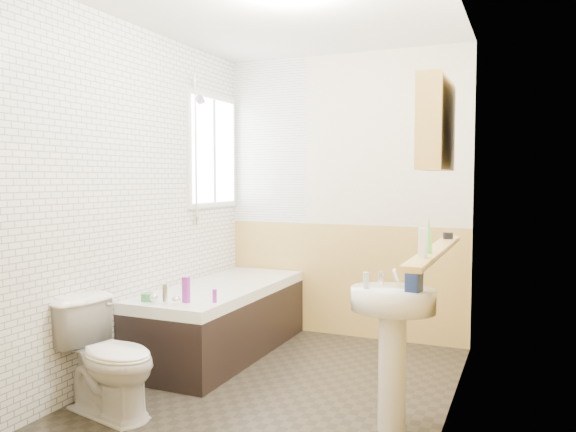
# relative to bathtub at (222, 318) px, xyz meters

# --- Properties ---
(floor) EXTENTS (2.80, 2.80, 0.00)m
(floor) POSITION_rel_bathtub_xyz_m (0.73, -0.51, -0.29)
(floor) COLOR black
(floor) RESTS_ON ground
(ceiling) EXTENTS (2.80, 2.80, 0.00)m
(ceiling) POSITION_rel_bathtub_xyz_m (0.73, -0.51, 2.21)
(ceiling) COLOR white
(ceiling) RESTS_ON ground
(wall_back) EXTENTS (2.20, 0.02, 2.50)m
(wall_back) POSITION_rel_bathtub_xyz_m (0.73, 0.90, 0.96)
(wall_back) COLOR beige
(wall_back) RESTS_ON ground
(wall_front) EXTENTS (2.20, 0.02, 2.50)m
(wall_front) POSITION_rel_bathtub_xyz_m (0.73, -1.92, 0.96)
(wall_front) COLOR beige
(wall_front) RESTS_ON ground
(wall_left) EXTENTS (0.02, 2.80, 2.50)m
(wall_left) POSITION_rel_bathtub_xyz_m (-0.38, -0.51, 0.96)
(wall_left) COLOR beige
(wall_left) RESTS_ON ground
(wall_right) EXTENTS (0.02, 2.80, 2.50)m
(wall_right) POSITION_rel_bathtub_xyz_m (1.84, -0.51, 0.96)
(wall_right) COLOR beige
(wall_right) RESTS_ON ground
(wainscot_right) EXTENTS (0.01, 2.80, 1.00)m
(wainscot_right) POSITION_rel_bathtub_xyz_m (1.82, -0.51, 0.21)
(wainscot_right) COLOR #D8AF59
(wainscot_right) RESTS_ON wall_right
(wainscot_front) EXTENTS (2.20, 0.01, 1.00)m
(wainscot_front) POSITION_rel_bathtub_xyz_m (0.73, -1.90, 0.21)
(wainscot_front) COLOR #D8AF59
(wainscot_front) RESTS_ON wall_front
(wainscot_back) EXTENTS (2.20, 0.01, 1.00)m
(wainscot_back) POSITION_rel_bathtub_xyz_m (0.73, 0.88, 0.21)
(wainscot_back) COLOR #D8AF59
(wainscot_back) RESTS_ON wall_back
(tile_cladding_left) EXTENTS (0.01, 2.80, 2.50)m
(tile_cladding_left) POSITION_rel_bathtub_xyz_m (-0.36, -0.51, 0.96)
(tile_cladding_left) COLOR white
(tile_cladding_left) RESTS_ON wall_left
(tile_return_back) EXTENTS (0.75, 0.01, 1.50)m
(tile_return_back) POSITION_rel_bathtub_xyz_m (0.01, 0.88, 1.46)
(tile_return_back) COLOR white
(tile_return_back) RESTS_ON wall_back
(window) EXTENTS (0.03, 0.79, 0.99)m
(window) POSITION_rel_bathtub_xyz_m (-0.33, 0.44, 1.36)
(window) COLOR white
(window) RESTS_ON wall_left
(bathtub) EXTENTS (0.70, 1.74, 0.70)m
(bathtub) POSITION_rel_bathtub_xyz_m (0.00, 0.00, 0.00)
(bathtub) COLOR black
(bathtub) RESTS_ON floor
(shower_riser) EXTENTS (0.11, 0.08, 1.24)m
(shower_riser) POSITION_rel_bathtub_xyz_m (-0.31, 0.13, 1.46)
(shower_riser) COLOR silver
(shower_riser) RESTS_ON wall_left
(toilet) EXTENTS (0.76, 0.53, 0.68)m
(toilet) POSITION_rel_bathtub_xyz_m (-0.03, -1.29, 0.05)
(toilet) COLOR white
(toilet) RESTS_ON floor
(sink) EXTENTS (0.47, 0.38, 0.91)m
(sink) POSITION_rel_bathtub_xyz_m (1.57, -0.85, 0.28)
(sink) COLOR white
(sink) RESTS_ON floor
(pine_shelf) EXTENTS (0.10, 1.49, 0.03)m
(pine_shelf) POSITION_rel_bathtub_xyz_m (1.77, -0.67, 0.71)
(pine_shelf) COLOR #D8AF59
(pine_shelf) RESTS_ON wall_right
(medicine_cabinet) EXTENTS (0.15, 0.58, 0.52)m
(medicine_cabinet) POSITION_rel_bathtub_xyz_m (1.74, -0.56, 1.42)
(medicine_cabinet) COLOR #D8AF59
(medicine_cabinet) RESTS_ON wall_right
(foam_can) EXTENTS (0.05, 0.05, 0.15)m
(foam_can) POSITION_rel_bathtub_xyz_m (1.77, -1.10, 0.80)
(foam_can) COLOR silver
(foam_can) RESTS_ON pine_shelf
(green_bottle) EXTENTS (0.05, 0.05, 0.20)m
(green_bottle) POSITION_rel_bathtub_xyz_m (1.77, -0.92, 0.83)
(green_bottle) COLOR #59C647
(green_bottle) RESTS_ON pine_shelf
(black_jar) EXTENTS (0.08, 0.08, 0.04)m
(black_jar) POSITION_rel_bathtub_xyz_m (1.77, -0.15, 0.75)
(black_jar) COLOR black
(black_jar) RESTS_ON pine_shelf
(soap_bottle) EXTENTS (0.11, 0.18, 0.08)m
(soap_bottle) POSITION_rel_bathtub_xyz_m (1.69, -0.90, 0.55)
(soap_bottle) COLOR navy
(soap_bottle) RESTS_ON sink
(clear_bottle) EXTENTS (0.04, 0.04, 0.09)m
(clear_bottle) POSITION_rel_bathtub_xyz_m (1.43, -0.91, 0.56)
(clear_bottle) COLOR silver
(clear_bottle) RESTS_ON sink
(blue_gel) EXTENTS (0.05, 0.04, 0.18)m
(blue_gel) POSITION_rel_bathtub_xyz_m (0.10, -0.67, 0.36)
(blue_gel) COLOR purple
(blue_gel) RESTS_ON bathtub
(cream_jar) EXTENTS (0.10, 0.10, 0.05)m
(cream_jar) POSITION_rel_bathtub_xyz_m (-0.18, -0.73, 0.29)
(cream_jar) COLOR #388447
(cream_jar) RESTS_ON bathtub
(orange_bottle) EXTENTS (0.04, 0.04, 0.09)m
(orange_bottle) POSITION_rel_bathtub_xyz_m (0.28, -0.59, 0.31)
(orange_bottle) COLOR purple
(orange_bottle) RESTS_ON bathtub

